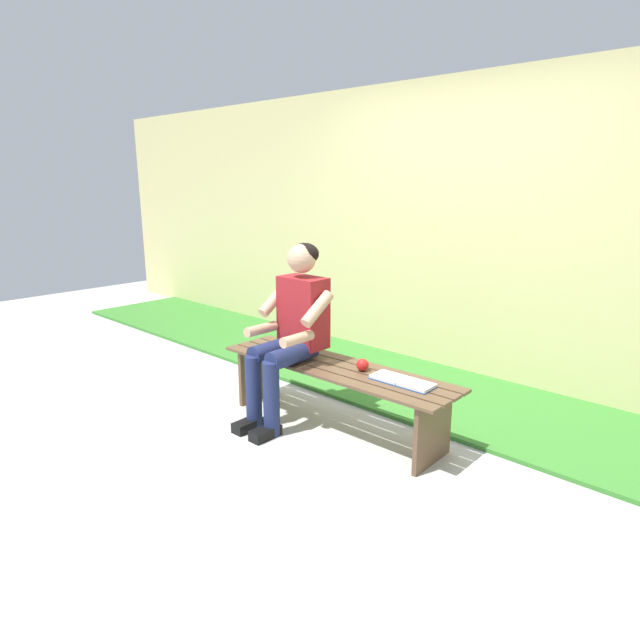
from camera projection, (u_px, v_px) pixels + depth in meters
ground_plane at (120, 427)px, 3.83m from camera, size 10.00×7.00×0.04m
grass_strip at (441, 373)px, 4.80m from camera, size 9.00×2.13×0.03m
brick_wall at (417, 226)px, 5.02m from camera, size 9.50×0.24×2.52m
bench_near at (335, 380)px, 3.69m from camera, size 1.78×0.48×0.45m
person_seated at (291, 326)px, 3.75m from camera, size 0.50×0.69×1.26m
apple at (363, 365)px, 3.56m from camera, size 0.08×0.08×0.08m
book_open at (402, 381)px, 3.36m from camera, size 0.42×0.17×0.02m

